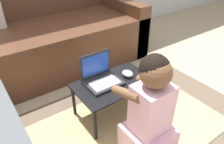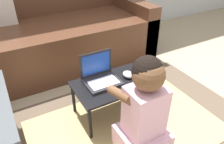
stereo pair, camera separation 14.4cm
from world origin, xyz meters
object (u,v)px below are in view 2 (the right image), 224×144
object	(u,v)px
couch	(59,33)
person_seated	(144,112)
laptop_desk	(113,86)
computer_mouse	(128,74)
laptop	(101,78)

from	to	relation	value
couch	person_seated	bearing A→B (deg)	-87.89
laptop_desk	computer_mouse	size ratio (longest dim) A/B	6.03
laptop	computer_mouse	bearing A→B (deg)	-11.09
laptop	person_seated	distance (m)	0.45
person_seated	laptop	bearing A→B (deg)	97.30
laptop_desk	computer_mouse	xyz separation A→B (m)	(0.14, 0.01, 0.05)
couch	laptop_desk	distance (m)	1.06
laptop_desk	person_seated	xyz separation A→B (m)	(-0.01, -0.39, 0.07)
couch	laptop	world-z (taller)	couch
laptop_desk	laptop	bearing A→B (deg)	142.40
computer_mouse	person_seated	size ratio (longest dim) A/B	0.14
laptop	person_seated	size ratio (longest dim) A/B	0.37
laptop	computer_mouse	distance (m)	0.21
couch	person_seated	size ratio (longest dim) A/B	2.73
laptop_desk	laptop	xyz separation A→B (m)	(-0.07, 0.05, 0.07)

